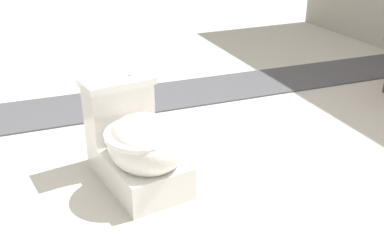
{
  "coord_description": "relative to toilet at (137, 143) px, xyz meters",
  "views": [
    {
      "loc": [
        1.94,
        -0.64,
        1.27
      ],
      "look_at": [
        -0.05,
        0.13,
        0.3
      ],
      "focal_mm": 42.0,
      "sensor_mm": 36.0,
      "label": 1
    }
  ],
  "objects": [
    {
      "name": "ground_plane",
      "position": [
        0.04,
        0.17,
        -0.22
      ],
      "size": [
        14.0,
        14.0,
        0.0
      ],
      "primitive_type": "plane",
      "color": "beige"
    },
    {
      "name": "gravel_strip",
      "position": [
        -1.09,
        0.67,
        -0.21
      ],
      "size": [
        0.56,
        8.0,
        0.01
      ],
      "primitive_type": "cube",
      "color": "#4C4C51",
      "rests_on": "ground"
    },
    {
      "name": "toilet",
      "position": [
        0.0,
        0.0,
        0.0
      ],
      "size": [
        0.69,
        0.48,
        0.52
      ],
      "rotation": [
        0.0,
        0.0,
        0.18
      ],
      "color": "white",
      "rests_on": "ground"
    }
  ]
}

